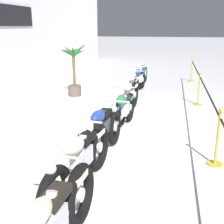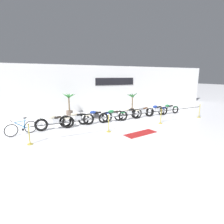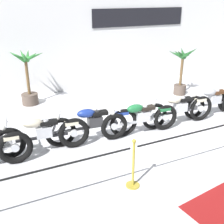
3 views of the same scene
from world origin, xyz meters
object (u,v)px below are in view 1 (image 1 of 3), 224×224
at_px(stanchion_mid_right, 199,94).
at_px(stanchion_far_right, 191,73).
at_px(motorcycle_green_3, 123,112).
at_px(motorcycle_green_7, 143,74).
at_px(motorcycle_silver_5, 132,87).
at_px(motorcycle_cream_1, 80,163).
at_px(motorcycle_cream_4, 129,98).
at_px(motorcycle_blue_2, 101,131).
at_px(stanchion_mid_left, 217,146).
at_px(potted_palm_right_of_row, 74,69).
at_px(stanchion_far_left, 216,118).
at_px(motorcycle_blue_6, 139,80).

xyz_separation_m(stanchion_mid_right, stanchion_far_right, (4.01, 0.00, 0.00)).
distance_m(motorcycle_green_3, stanchion_far_right, 7.00).
bearing_deg(motorcycle_green_7, motorcycle_silver_5, 178.33).
distance_m(motorcycle_cream_1, motorcycle_cream_4, 3.93).
distance_m(motorcycle_cream_1, motorcycle_blue_2, 1.31).
bearing_deg(motorcycle_cream_1, motorcycle_green_3, -3.56).
bearing_deg(stanchion_mid_left, potted_palm_right_of_row, 43.42).
bearing_deg(motorcycle_green_3, motorcycle_silver_5, 3.91).
xyz_separation_m(motorcycle_cream_1, motorcycle_silver_5, (5.37, 0.03, -0.01)).
xyz_separation_m(motorcycle_blue_2, stanchion_far_left, (0.41, -2.09, 0.27)).
distance_m(motorcycle_silver_5, stanchion_far_left, 4.21).
xyz_separation_m(stanchion_far_left, stanchion_mid_right, (3.62, 0.00, -0.40)).
xyz_separation_m(motorcycle_cream_4, stanchion_mid_right, (1.41, -1.97, -0.13)).
relative_size(motorcycle_silver_5, motorcycle_green_7, 0.95).
xyz_separation_m(motorcycle_silver_5, potted_palm_right_of_row, (0.37, 2.09, 0.47)).
height_order(motorcycle_silver_5, motorcycle_green_7, motorcycle_silver_5).
xyz_separation_m(motorcycle_blue_2, motorcycle_silver_5, (4.06, 0.00, -0.02)).
xyz_separation_m(motorcycle_green_3, potted_palm_right_of_row, (3.12, 2.28, 0.47)).
bearing_deg(motorcycle_silver_5, motorcycle_cream_4, -175.20).
height_order(stanchion_far_left, stanchion_mid_right, same).
height_order(motorcycle_cream_1, potted_palm_right_of_row, potted_palm_right_of_row).
bearing_deg(stanchion_far_left, motorcycle_cream_1, 129.82).
xyz_separation_m(motorcycle_green_3, stanchion_mid_left, (-1.30, -1.90, -0.11)).
distance_m(stanchion_mid_left, stanchion_mid_right, 4.02).
relative_size(motorcycle_cream_1, stanchion_far_right, 2.20).
bearing_deg(motorcycle_green_3, motorcycle_cream_1, 176.44).
relative_size(motorcycle_green_7, stanchion_mid_left, 2.14).
relative_size(motorcycle_blue_2, potted_palm_right_of_row, 1.31).
xyz_separation_m(motorcycle_cream_4, stanchion_far_right, (5.42, -1.97, -0.13)).
bearing_deg(motorcycle_green_3, stanchion_far_left, -115.20).
bearing_deg(motorcycle_cream_1, potted_palm_right_of_row, 20.23).
xyz_separation_m(motorcycle_silver_5, stanchion_mid_right, (-0.03, -2.09, -0.11)).
bearing_deg(motorcycle_blue_2, stanchion_far_left, -78.89).
relative_size(stanchion_mid_right, stanchion_far_right, 1.00).
height_order(motorcycle_silver_5, stanchion_far_left, stanchion_far_left).
bearing_deg(potted_palm_right_of_row, motorcycle_silver_5, -99.99).
bearing_deg(potted_palm_right_of_row, motorcycle_green_7, -43.05).
height_order(stanchion_mid_left, stanchion_mid_right, same).
bearing_deg(potted_palm_right_of_row, stanchion_far_left, -133.85).
distance_m(motorcycle_silver_5, stanchion_far_right, 4.50).
xyz_separation_m(motorcycle_green_7, stanchion_mid_left, (-6.74, -2.01, -0.10)).
xyz_separation_m(motorcycle_cream_1, motorcycle_green_7, (8.06, -0.05, -0.03)).
bearing_deg(stanchion_mid_right, potted_palm_right_of_row, 84.59).
distance_m(stanchion_far_left, stanchion_mid_left, 0.56).
bearing_deg(motorcycle_green_7, motorcycle_blue_2, 179.37).
height_order(motorcycle_green_7, stanchion_mid_left, stanchion_mid_left).
bearing_deg(stanchion_far_left, stanchion_mid_left, 180.00).
relative_size(motorcycle_blue_6, motorcycle_green_7, 0.97).
relative_size(motorcycle_cream_1, stanchion_far_left, 0.19).
bearing_deg(motorcycle_blue_6, motorcycle_silver_5, 177.74).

